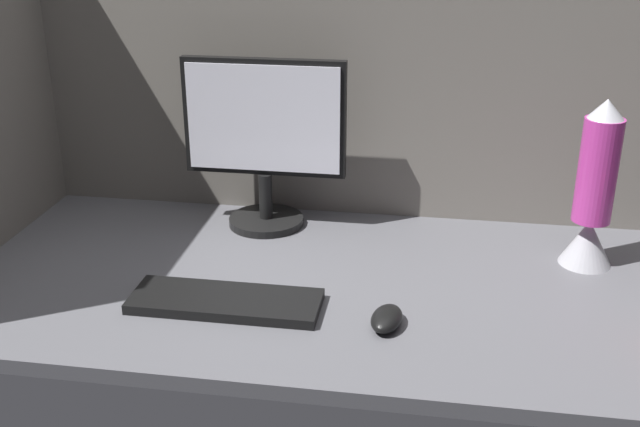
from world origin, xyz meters
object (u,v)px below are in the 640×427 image
Objects in this scene: monitor at (264,137)px; mouse at (387,319)px; lava_lamp at (594,198)px; keyboard at (226,301)px.

monitor is 4.18× the size of mouse.
lava_lamp is (40.36, 33.17, 13.58)cm from mouse.
lava_lamp is at bearing -8.25° from monitor.
keyboard is 1.02× the size of lava_lamp.
keyboard is (1.05, -40.99, -20.86)cm from monitor.
keyboard is at bearing -175.41° from mouse.
keyboard is 79.31cm from lava_lamp.
mouse is (32.53, -43.74, -20.16)cm from monitor.
mouse is 0.26× the size of lava_lamp.
monitor is 1.10× the size of lava_lamp.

